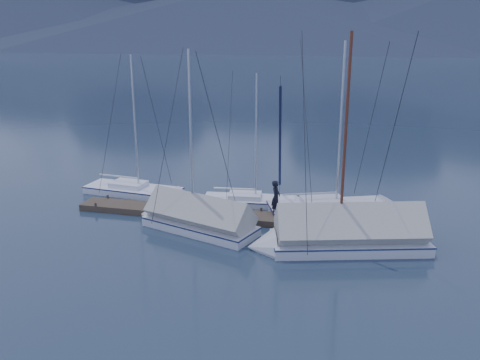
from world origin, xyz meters
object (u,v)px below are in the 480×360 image
sailboat_open_left (146,193)px  person (276,197)px  sailboat_covered_far (191,220)px  sailboat_open_mid (263,203)px  sailboat_open_right (345,209)px  sailboat_covered_near (336,237)px

sailboat_open_left → person: sailboat_open_left is taller
sailboat_open_left → sailboat_covered_far: 6.21m
sailboat_open_mid → sailboat_open_right: (4.62, -0.01, 0.03)m
sailboat_open_left → sailboat_open_mid: sailboat_open_left is taller
sailboat_open_left → sailboat_open_right: bearing=-0.2°
sailboat_open_right → person: bearing=-148.4°
sailboat_open_right → person: size_ratio=5.51×
sailboat_covered_far → person: bearing=29.0°
sailboat_open_mid → sailboat_open_right: sailboat_open_right is taller
sailboat_covered_near → person: (-3.29, 2.92, 0.72)m
sailboat_open_left → sailboat_open_right: size_ratio=0.91×
sailboat_open_right → sailboat_covered_near: (-0.24, -5.09, 0.36)m
sailboat_open_mid → person: size_ratio=4.48×
sailboat_open_left → sailboat_covered_near: bearing=-23.8°
sailboat_open_right → person: (-3.52, -2.17, 1.08)m
sailboat_open_mid → person: (1.09, -2.18, 1.11)m
sailboat_open_mid → sailboat_covered_near: 6.74m
sailboat_covered_near → sailboat_covered_far: 7.26m
sailboat_open_left → sailboat_open_mid: 7.23m
sailboat_open_mid → sailboat_covered_near: bearing=-49.4°
sailboat_open_mid → person: sailboat_open_mid is taller
sailboat_covered_near → sailboat_covered_far: bearing=174.1°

